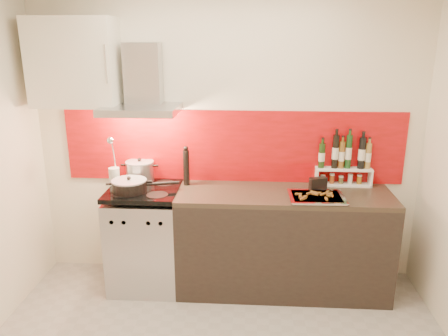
# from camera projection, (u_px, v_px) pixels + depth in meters

# --- Properties ---
(back_wall) EXTENTS (3.40, 0.02, 2.60)m
(back_wall) POSITION_uv_depth(u_px,v_px,m) (227.00, 137.00, 3.86)
(back_wall) COLOR silver
(back_wall) RESTS_ON ground
(backsplash) EXTENTS (3.00, 0.02, 0.64)m
(backsplash) POSITION_uv_depth(u_px,v_px,m) (233.00, 146.00, 3.87)
(backsplash) COLOR #930B08
(backsplash) RESTS_ON back_wall
(range_stove) EXTENTS (0.60, 0.60, 0.91)m
(range_stove) POSITION_uv_depth(u_px,v_px,m) (146.00, 238.00, 3.86)
(range_stove) COLOR #B7B7BA
(range_stove) RESTS_ON ground
(counter) EXTENTS (1.80, 0.60, 0.90)m
(counter) POSITION_uv_depth(u_px,v_px,m) (282.00, 241.00, 3.79)
(counter) COLOR black
(counter) RESTS_ON ground
(range_hood) EXTENTS (0.62, 0.50, 0.61)m
(range_hood) POSITION_uv_depth(u_px,v_px,m) (142.00, 88.00, 3.62)
(range_hood) COLOR #B7B7BA
(range_hood) RESTS_ON back_wall
(upper_cabinet) EXTENTS (0.70, 0.35, 0.72)m
(upper_cabinet) POSITION_uv_depth(u_px,v_px,m) (74.00, 62.00, 3.58)
(upper_cabinet) COLOR #ECE6CD
(upper_cabinet) RESTS_ON back_wall
(stock_pot) EXTENTS (0.25, 0.25, 0.22)m
(stock_pot) POSITION_uv_depth(u_px,v_px,m) (140.00, 171.00, 3.90)
(stock_pot) COLOR #B7B7BA
(stock_pot) RESTS_ON range_stove
(saute_pan) EXTENTS (0.55, 0.29, 0.13)m
(saute_pan) POSITION_uv_depth(u_px,v_px,m) (130.00, 186.00, 3.64)
(saute_pan) COLOR black
(saute_pan) RESTS_ON range_stove
(utensil_jar) EXTENTS (0.09, 0.14, 0.45)m
(utensil_jar) POSITION_uv_depth(u_px,v_px,m) (114.00, 171.00, 3.80)
(utensil_jar) COLOR silver
(utensil_jar) RESTS_ON range_stove
(pepper_mill) EXTENTS (0.05, 0.05, 0.35)m
(pepper_mill) POSITION_uv_depth(u_px,v_px,m) (186.00, 166.00, 3.81)
(pepper_mill) COLOR black
(pepper_mill) RESTS_ON counter
(step_shelf) EXTENTS (0.48, 0.13, 0.45)m
(step_shelf) POSITION_uv_depth(u_px,v_px,m) (345.00, 163.00, 3.78)
(step_shelf) COLOR white
(step_shelf) RESTS_ON counter
(caddy_box) EXTENTS (0.15, 0.10, 0.12)m
(caddy_box) POSITION_uv_depth(u_px,v_px,m) (318.00, 185.00, 3.67)
(caddy_box) COLOR black
(caddy_box) RESTS_ON counter
(baking_tray) EXTENTS (0.45, 0.35, 0.03)m
(baking_tray) POSITION_uv_depth(u_px,v_px,m) (317.00, 197.00, 3.52)
(baking_tray) COLOR silver
(baking_tray) RESTS_ON counter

